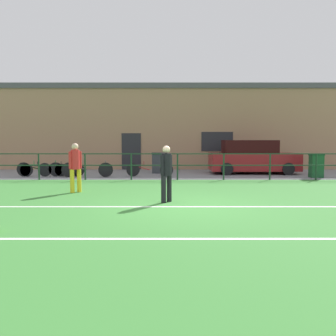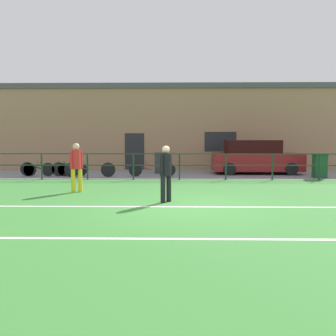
% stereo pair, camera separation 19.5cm
% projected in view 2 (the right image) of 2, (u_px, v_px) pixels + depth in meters
% --- Properties ---
extents(ground, '(60.00, 44.00, 0.04)m').
position_uv_depth(ground, '(183.00, 207.00, 9.14)').
color(ground, '#387A33').
extents(field_line_touchline, '(36.00, 0.11, 0.00)m').
position_uv_depth(field_line_touchline, '(183.00, 207.00, 9.06)').
color(field_line_touchline, white).
rests_on(field_line_touchline, ground).
extents(field_line_hash, '(36.00, 0.11, 0.00)m').
position_uv_depth(field_line_hash, '(187.00, 239.00, 6.14)').
color(field_line_hash, white).
rests_on(field_line_hash, ground).
extents(pavement_strip, '(48.00, 5.00, 0.02)m').
position_uv_depth(pavement_strip, '(179.00, 174.00, 17.61)').
color(pavement_strip, slate).
rests_on(pavement_strip, ground).
extents(perimeter_fence, '(36.07, 0.07, 1.15)m').
position_uv_depth(perimeter_fence, '(180.00, 163.00, 15.05)').
color(perimeter_fence, '#193823').
rests_on(perimeter_fence, ground).
extents(clubhouse_facade, '(28.00, 2.56, 4.94)m').
position_uv_depth(clubhouse_facade, '(178.00, 127.00, 21.09)').
color(clubhouse_facade, '#A37A5B').
rests_on(clubhouse_facade, ground).
extents(player_goalkeeper, '(0.32, 0.34, 1.58)m').
position_uv_depth(player_goalkeeper, '(166.00, 170.00, 9.68)').
color(player_goalkeeper, black).
rests_on(player_goalkeeper, ground).
extents(player_striker, '(0.37, 0.31, 1.62)m').
position_uv_depth(player_striker, '(76.00, 164.00, 11.53)').
color(player_striker, gold).
rests_on(player_striker, ground).
extents(parked_car_red, '(4.38, 1.92, 1.69)m').
position_uv_depth(parked_car_red, '(255.00, 158.00, 17.65)').
color(parked_car_red, maroon).
rests_on(parked_car_red, pavement_strip).
extents(bicycle_parked_0, '(2.19, 0.04, 0.73)m').
position_uv_depth(bicycle_parked_0, '(152.00, 169.00, 16.31)').
color(bicycle_parked_0, black).
rests_on(bicycle_parked_0, pavement_strip).
extents(bicycle_parked_1, '(2.36, 0.04, 0.76)m').
position_uv_depth(bicycle_parked_1, '(90.00, 169.00, 16.07)').
color(bicycle_parked_1, black).
rests_on(bicycle_parked_1, pavement_strip).
extents(bicycle_parked_2, '(2.17, 0.04, 0.73)m').
position_uv_depth(bicycle_parked_2, '(64.00, 169.00, 16.38)').
color(bicycle_parked_2, black).
rests_on(bicycle_parked_2, pavement_strip).
extents(bicycle_parked_3, '(2.15, 0.04, 0.76)m').
position_uv_depth(bicycle_parked_3, '(43.00, 169.00, 16.40)').
color(bicycle_parked_3, black).
rests_on(bicycle_parked_3, pavement_strip).
extents(bicycle_parked_4, '(2.23, 0.04, 0.71)m').
position_uv_depth(bicycle_parked_4, '(47.00, 169.00, 16.40)').
color(bicycle_parked_4, black).
rests_on(bicycle_parked_4, pavement_strip).
extents(trash_bin_0, '(0.65, 0.55, 1.05)m').
position_uv_depth(trash_bin_0, '(161.00, 163.00, 17.93)').
color(trash_bin_0, '#33383D').
rests_on(trash_bin_0, pavement_strip).
extents(trash_bin_1, '(0.57, 0.48, 1.09)m').
position_uv_depth(trash_bin_1, '(320.00, 166.00, 15.71)').
color(trash_bin_1, '#194C28').
rests_on(trash_bin_1, pavement_strip).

